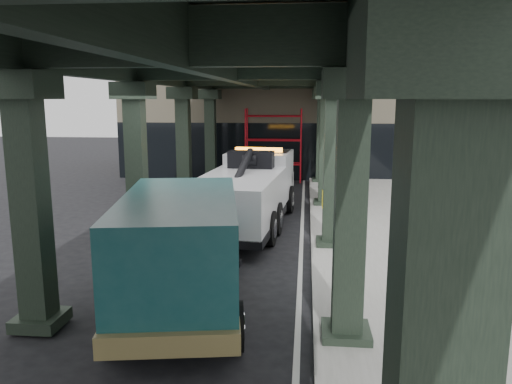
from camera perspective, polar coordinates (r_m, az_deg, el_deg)
The scene contains 8 objects.
ground at distance 13.69m, azimuth -2.13°, elevation -8.64°, with size 90.00×90.00×0.00m, color black.
sidewalk at distance 15.68m, azimuth 15.54°, elevation -6.23°, with size 5.00×40.00×0.15m, color gray.
lane_stripe at distance 15.47m, azimuth 5.19°, elevation -6.37°, with size 0.12×38.00×0.01m, color silver.
viaduct at distance 14.99m, azimuth -2.76°, elevation 14.23°, with size 7.40×32.00×6.40m.
building at distance 32.80m, azimuth 6.22°, elevation 9.63°, with size 22.00×10.00×8.00m, color #C6B793.
scaffolding at distance 27.60m, azimuth 2.03°, elevation 5.59°, with size 3.08×0.88×4.00m.
tow_truck at distance 17.73m, azimuth -0.78°, elevation 0.37°, with size 3.13×8.71×2.80m.
towed_van at distance 10.91m, azimuth -8.53°, elevation -6.23°, with size 3.40×6.57×2.55m.
Camera 1 is at (1.80, -12.80, 4.50)m, focal length 35.00 mm.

